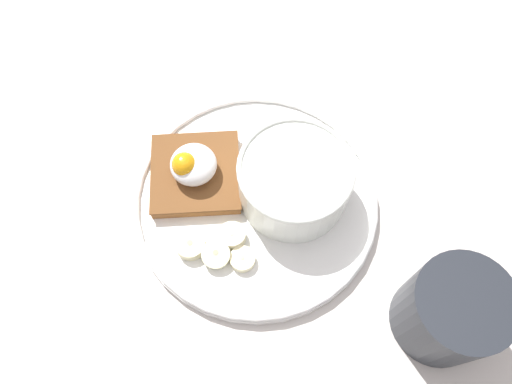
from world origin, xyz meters
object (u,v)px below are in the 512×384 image
at_px(banana_slice_left, 242,259).
at_px(toast_slice, 195,175).
at_px(banana_slice_front, 191,245).
at_px(poached_egg, 191,166).
at_px(banana_slice_back, 232,236).
at_px(oatmeal_bowl, 294,180).
at_px(banana_slice_right, 216,254).
at_px(coffee_mug, 450,311).

bearing_deg(banana_slice_left, toast_slice, -38.25).
xyz_separation_m(toast_slice, banana_slice_front, (-0.03, 0.08, -0.00)).
bearing_deg(poached_egg, banana_slice_back, 144.32).
height_order(oatmeal_bowl, banana_slice_right, oatmeal_bowl).
xyz_separation_m(banana_slice_right, coffee_mug, (-0.24, -0.03, 0.03)).
relative_size(banana_slice_back, banana_slice_right, 1.02).
bearing_deg(coffee_mug, toast_slice, -9.72).
relative_size(banana_slice_right, coffee_mug, 0.44).
xyz_separation_m(toast_slice, banana_slice_back, (-0.07, 0.05, -0.00)).
xyz_separation_m(banana_slice_front, coffee_mug, (-0.27, -0.03, 0.03)).
distance_m(banana_slice_left, banana_slice_right, 0.03).
height_order(banana_slice_left, banana_slice_back, banana_slice_back).
bearing_deg(banana_slice_front, coffee_mug, -174.42).
bearing_deg(banana_slice_left, poached_egg, -37.44).
height_order(toast_slice, coffee_mug, coffee_mug).
bearing_deg(banana_slice_left, coffee_mug, -174.81).
relative_size(banana_slice_left, banana_slice_right, 0.83).
distance_m(banana_slice_left, coffee_mug, 0.21).
xyz_separation_m(poached_egg, banana_slice_back, (-0.07, 0.05, -0.03)).
xyz_separation_m(banana_slice_front, banana_slice_right, (-0.03, -0.00, 0.00)).
height_order(toast_slice, banana_slice_front, toast_slice).
relative_size(oatmeal_bowl, banana_slice_back, 2.92).
relative_size(banana_slice_left, banana_slice_back, 0.81).
xyz_separation_m(oatmeal_bowl, banana_slice_front, (0.08, 0.10, -0.03)).
distance_m(banana_slice_front, banana_slice_left, 0.06).
distance_m(banana_slice_right, coffee_mug, 0.24).
bearing_deg(banana_slice_front, toast_slice, -68.14).
distance_m(banana_slice_back, coffee_mug, 0.23).
bearing_deg(toast_slice, poached_egg, 41.55).
bearing_deg(banana_slice_right, banana_slice_left, -166.21).
bearing_deg(banana_slice_left, banana_slice_right, 13.79).
bearing_deg(banana_slice_front, banana_slice_right, -179.49).
relative_size(poached_egg, banana_slice_left, 1.50).
xyz_separation_m(banana_slice_left, banana_slice_right, (0.03, 0.01, 0.00)).
bearing_deg(banana_slice_back, banana_slice_front, 34.91).
bearing_deg(poached_egg, coffee_mug, 170.52).
bearing_deg(coffee_mug, banana_slice_left, 5.19).
xyz_separation_m(banana_slice_left, coffee_mug, (-0.21, -0.02, 0.03)).
bearing_deg(banana_slice_front, oatmeal_bowl, -127.68).
height_order(banana_slice_front, coffee_mug, coffee_mug).
relative_size(banana_slice_back, coffee_mug, 0.45).
distance_m(banana_slice_front, coffee_mug, 0.27).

